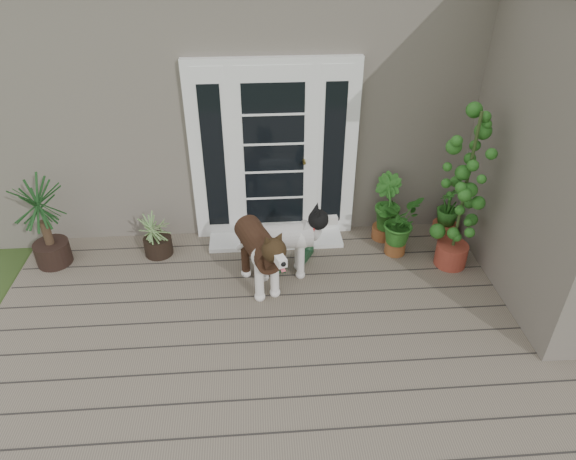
{
  "coord_description": "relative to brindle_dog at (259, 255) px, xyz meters",
  "views": [
    {
      "loc": [
        -0.42,
        -2.71,
        3.62
      ],
      "look_at": [
        -0.1,
        1.75,
        0.7
      ],
      "focal_mm": 31.61,
      "sensor_mm": 36.0,
      "label": 1
    }
  ],
  "objects": [
    {
      "name": "deck",
      "position": [
        0.41,
        -1.17,
        -0.46
      ],
      "size": [
        6.2,
        4.6,
        0.12
      ],
      "primitive_type": "cube",
      "color": "#6B5B4C",
      "rests_on": "ground"
    },
    {
      "name": "house_main",
      "position": [
        0.41,
        3.08,
        1.03
      ],
      "size": [
        7.4,
        4.0,
        3.1
      ],
      "primitive_type": "cube",
      "color": "#665E54",
      "rests_on": "ground"
    },
    {
      "name": "door_unit",
      "position": [
        0.21,
        1.03,
        0.68
      ],
      "size": [
        1.9,
        0.14,
        2.15
      ],
      "primitive_type": "cube",
      "color": "white",
      "rests_on": "deck"
    },
    {
      "name": "door_step",
      "position": [
        0.21,
        0.83,
        -0.37
      ],
      "size": [
        1.6,
        0.4,
        0.05
      ],
      "primitive_type": "cube",
      "color": "white",
      "rests_on": "deck"
    },
    {
      "name": "brindle_dog",
      "position": [
        0.0,
        0.0,
        0.0
      ],
      "size": [
        0.7,
        1.03,
        0.79
      ],
      "primitive_type": null,
      "rotation": [
        0.0,
        0.0,
        3.48
      ],
      "color": "#3F2517",
      "rests_on": "deck"
    },
    {
      "name": "white_dog",
      "position": [
        0.25,
        0.18,
        -0.03
      ],
      "size": [
        0.9,
        0.43,
        0.73
      ],
      "primitive_type": null,
      "rotation": [
        0.0,
        0.0,
        -1.51
      ],
      "color": "white",
      "rests_on": "deck"
    },
    {
      "name": "spider_plant",
      "position": [
        -1.17,
        0.68,
        -0.11
      ],
      "size": [
        0.67,
        0.67,
        0.58
      ],
      "primitive_type": null,
      "rotation": [
        0.0,
        0.0,
        0.28
      ],
      "color": "#7FA062",
      "rests_on": "deck"
    },
    {
      "name": "yucca",
      "position": [
        -2.34,
        0.58,
        0.13
      ],
      "size": [
        0.84,
        0.84,
        1.06
      ],
      "primitive_type": null,
      "rotation": [
        0.0,
        0.0,
        0.17
      ],
      "color": "black",
      "rests_on": "deck"
    },
    {
      "name": "herb_a",
      "position": [
        1.6,
        0.49,
        -0.07
      ],
      "size": [
        0.71,
        0.71,
        0.64
      ],
      "primitive_type": "imported",
      "rotation": [
        0.0,
        0.0,
        0.92
      ],
      "color": "#1F5C1A",
      "rests_on": "deck"
    },
    {
      "name": "herb_b",
      "position": [
        1.53,
        0.82,
        -0.09
      ],
      "size": [
        0.53,
        0.53,
        0.62
      ],
      "primitive_type": "imported",
      "rotation": [
        0.0,
        0.0,
        1.92
      ],
      "color": "#1B6120",
      "rests_on": "deck"
    },
    {
      "name": "herb_c",
      "position": [
        2.3,
        0.83,
        -0.15
      ],
      "size": [
        0.44,
        0.44,
        0.5
      ],
      "primitive_type": "imported",
      "rotation": [
        0.0,
        0.0,
        4.2
      ],
      "color": "#19571E",
      "rests_on": "deck"
    },
    {
      "name": "sapling",
      "position": [
        2.17,
        0.23,
        0.54
      ],
      "size": [
        0.56,
        0.56,
        1.88
      ],
      "primitive_type": null,
      "rotation": [
        0.0,
        0.0,
        -0.01
      ],
      "color": "#1A5D20",
      "rests_on": "deck"
    },
    {
      "name": "clog_left",
      "position": [
        0.23,
        0.32,
        -0.35
      ],
      "size": [
        0.16,
        0.31,
        0.09
      ],
      "primitive_type": null,
      "rotation": [
        0.0,
        0.0,
        0.08
      ],
      "color": "black",
      "rests_on": "deck"
    },
    {
      "name": "clog_right",
      "position": [
        0.53,
        0.47,
        -0.35
      ],
      "size": [
        0.3,
        0.37,
        0.1
      ],
      "primitive_type": null,
      "rotation": [
        0.0,
        0.0,
        -0.5
      ],
      "color": "black",
      "rests_on": "deck"
    }
  ]
}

